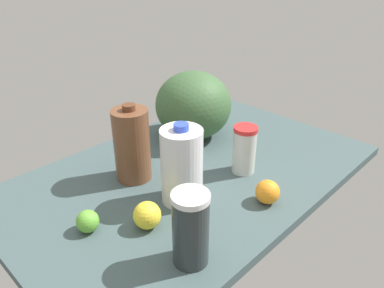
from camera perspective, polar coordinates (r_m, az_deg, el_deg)
The scene contains 9 objects.
countertop at distance 124.67cm, azimuth 0.00°, elevation -4.68°, with size 120.00×76.00×3.00cm, color #405455.
tumbler_cup at distance 121.03cm, azimuth 7.98°, elevation -0.82°, with size 7.67×7.67×15.96cm.
shaker_bottle at distance 86.10cm, azimuth -0.21°, elevation -12.77°, with size 8.69×8.69×18.81cm.
chocolate_milk_jug at distance 116.36cm, azimuth -9.14°, elevation -0.11°, with size 11.18×11.18×24.92cm.
watermelon at distance 141.42cm, azimuth 0.20°, elevation 5.92°, with size 28.60×28.60×25.54cm, color #3A5E35.
milk_jug at distance 104.55cm, azimuth -1.57°, elevation -3.37°, with size 11.87×11.87×24.28cm.
orange_loose at distance 109.82cm, azimuth 11.43°, elevation -7.17°, with size 7.03×7.03×7.03cm, color orange.
lemon_far_back at distance 99.68cm, azimuth -6.85°, elevation -10.72°, with size 7.37×7.37×7.37cm, color yellow.
lime_beside_bowl at distance 101.84cm, azimuth -15.62°, elevation -11.27°, with size 5.95×5.95×5.95cm, color #61AD35.
Camera 1 is at (-75.24, -73.51, 68.41)cm, focal length 35.00 mm.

